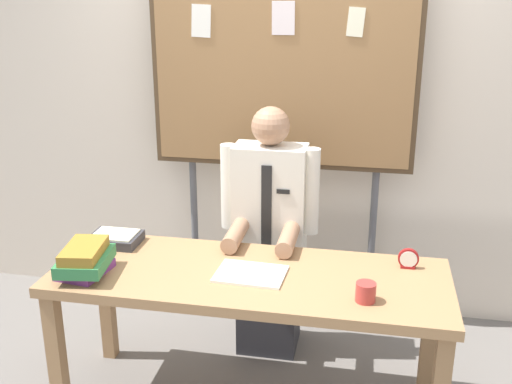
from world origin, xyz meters
name	(u,v)px	position (x,y,z in m)	size (l,w,h in m)	color
back_wall	(287,105)	(0.00, 1.17, 1.35)	(6.40, 0.08, 2.70)	beige
desk	(249,290)	(0.00, 0.00, 0.67)	(1.90, 0.69, 0.76)	#9E754C
person	(269,242)	(0.00, 0.57, 0.68)	(0.55, 0.56, 1.45)	#2D2D33
bulletin_board	(282,73)	(0.00, 0.97, 1.58)	(1.57, 0.09, 2.20)	#4C3823
book_stack	(85,260)	(-0.76, -0.16, 0.83)	(0.25, 0.33, 0.15)	#72337F
open_notebook	(251,274)	(0.01, -0.02, 0.76)	(0.32, 0.24, 0.01)	white
desk_clock	(408,259)	(0.75, 0.20, 0.80)	(0.10, 0.04, 0.10)	maroon
coffee_mug	(366,292)	(0.55, -0.17, 0.80)	(0.09, 0.09, 0.09)	#B23833
paper_tray	(115,239)	(-0.77, 0.21, 0.79)	(0.26, 0.20, 0.06)	#333338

